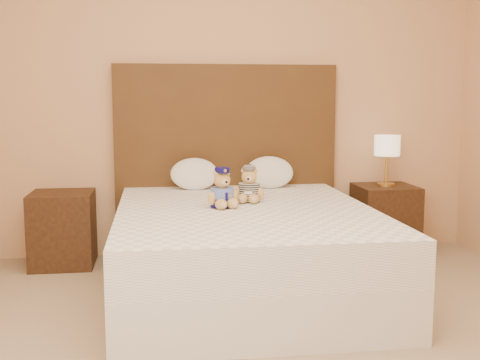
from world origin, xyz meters
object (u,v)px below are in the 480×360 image
(lamp, at_px, (387,148))
(pillow_right, at_px, (270,171))
(bed, at_px, (245,250))
(teddy_prisoner, at_px, (249,185))
(pillow_left, at_px, (194,172))
(teddy_police, at_px, (222,188))
(nightstand_right, at_px, (385,220))
(nightstand_left, at_px, (63,229))

(lamp, distance_m, pillow_right, 0.95)
(bed, distance_m, teddy_prisoner, 0.45)
(teddy_prisoner, xyz_separation_m, pillow_left, (-0.32, 0.62, 0.01))
(bed, bearing_deg, teddy_police, 165.35)
(nightstand_right, height_order, pillow_right, pillow_right)
(pillow_left, xyz_separation_m, pillow_right, (0.58, 0.00, 0.00))
(nightstand_left, xyz_separation_m, teddy_prisoner, (1.31, -0.59, 0.39))
(lamp, height_order, pillow_right, lamp)
(nightstand_right, xyz_separation_m, pillow_right, (-0.93, 0.03, 0.41))
(teddy_prisoner, xyz_separation_m, pillow_right, (0.26, 0.62, 0.01))
(bed, relative_size, lamp, 5.00)
(nightstand_left, xyz_separation_m, nightstand_right, (2.50, 0.00, 0.00))
(nightstand_left, relative_size, teddy_prisoner, 2.35)
(teddy_police, distance_m, pillow_left, 0.80)
(bed, distance_m, nightstand_right, 1.48)
(nightstand_left, relative_size, teddy_police, 2.19)
(nightstand_right, xyz_separation_m, lamp, (-0.00, 0.00, 0.57))
(nightstand_left, xyz_separation_m, pillow_right, (1.57, 0.03, 0.41))
(nightstand_right, relative_size, pillow_left, 1.51)
(lamp, bearing_deg, teddy_prisoner, -153.65)
(pillow_left, relative_size, pillow_right, 0.98)
(bed, height_order, pillow_right, pillow_right)
(pillow_right, bearing_deg, lamp, -1.84)
(lamp, height_order, pillow_left, lamp)
(bed, height_order, nightstand_left, same)
(pillow_left, height_order, pillow_right, pillow_right)
(nightstand_right, bearing_deg, teddy_prisoner, -153.65)
(nightstand_right, height_order, teddy_police, teddy_police)
(nightstand_right, bearing_deg, bed, -147.38)
(teddy_police, bearing_deg, nightstand_left, 127.59)
(nightstand_right, distance_m, pillow_right, 1.02)
(teddy_police, relative_size, pillow_left, 0.69)
(pillow_right, bearing_deg, teddy_prisoner, -112.54)
(teddy_police, distance_m, pillow_right, 0.92)
(pillow_left, distance_m, pillow_right, 0.58)
(teddy_police, bearing_deg, teddy_prisoner, 22.96)
(bed, xyz_separation_m, lamp, (1.25, 0.80, 0.57))
(nightstand_right, distance_m, lamp, 0.57)
(nightstand_left, distance_m, teddy_prisoner, 1.49)
(nightstand_left, relative_size, lamp, 1.38)
(teddy_prisoner, bearing_deg, pillow_right, 81.99)
(bed, height_order, lamp, lamp)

